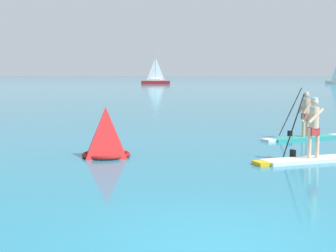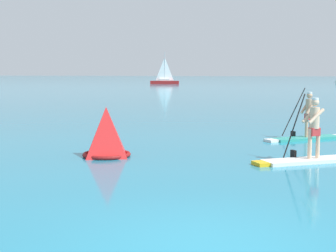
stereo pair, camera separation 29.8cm
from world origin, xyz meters
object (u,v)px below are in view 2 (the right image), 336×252
at_px(paddleboarder_mid_center, 309,149).
at_px(sailboat_left_horizon, 165,80).
at_px(race_marker_buoy, 106,134).
at_px(paddleboarder_far_right, 307,129).

relative_size(paddleboarder_mid_center, sailboat_left_horizon, 0.50).
distance_m(paddleboarder_mid_center, sailboat_left_horizon, 80.70).
bearing_deg(race_marker_buoy, paddleboarder_far_right, 41.28).
distance_m(paddleboarder_far_right, race_marker_buoy, 7.81).
height_order(paddleboarder_mid_center, paddleboarder_far_right, paddleboarder_far_right).
relative_size(paddleboarder_mid_center, race_marker_buoy, 1.89).
xyz_separation_m(paddleboarder_far_right, sailboat_left_horizon, (-22.58, 72.71, 0.42)).
distance_m(paddleboarder_far_right, sailboat_left_horizon, 76.14).
bearing_deg(sailboat_left_horizon, race_marker_buoy, -85.97).
xyz_separation_m(paddleboarder_mid_center, paddleboarder_far_right, (0.14, 4.81, 0.00)).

